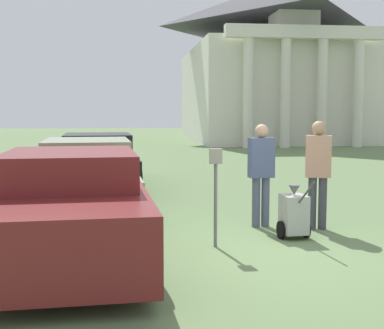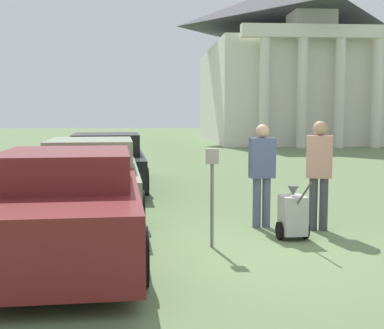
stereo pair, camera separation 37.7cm
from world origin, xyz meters
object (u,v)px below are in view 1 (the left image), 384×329
parked_car_black (98,162)px  parking_meter (216,179)px  church (270,57)px  parked_car_sage (88,179)px  equipment_cart (294,214)px  person_worker (261,168)px  person_supervisor (318,167)px  parked_car_maroon (72,205)px

parked_car_black → parking_meter: (2.04, -6.56, 0.35)m
parked_car_black → church: 25.02m
parked_car_sage → equipment_cart: (3.35, -2.47, -0.29)m
parked_car_black → parking_meter: parking_meter is taller
equipment_cart → parking_meter: bearing=-167.1°
parking_meter → person_worker: bearing=51.8°
person_worker → church: 28.79m
parked_car_sage → parking_meter: bearing=-57.6°
parking_meter → person_supervisor: person_supervisor is taller
parked_car_sage → person_supervisor: (3.94, -1.88, 0.38)m
parked_car_maroon → parking_meter: size_ratio=3.66×
parking_meter → equipment_cart: size_ratio=1.45×
person_supervisor → church: church is taller
parked_car_black → person_worker: size_ratio=2.98×
parked_car_black → equipment_cart: parked_car_black is taller
parking_meter → church: 30.28m
parked_car_maroon → person_worker: size_ratio=3.00×
parked_car_black → person_supervisor: size_ratio=2.88×
parked_car_maroon → parking_meter: parked_car_maroon is taller
parked_car_black → church: size_ratio=0.23×
church → parking_meter: bearing=-106.6°
parking_meter → person_supervisor: bearing=27.1°
parked_car_sage → person_worker: (3.04, -1.58, 0.34)m
parked_car_maroon → church: (10.57, 28.84, 5.05)m
parked_car_maroon → parked_car_sage: 3.03m
person_worker → equipment_cart: size_ratio=1.78×
parked_car_sage → equipment_cart: 4.17m
church → person_worker: bearing=-105.4°
person_supervisor → church: size_ratio=0.08×
parked_car_black → parked_car_sage: bearing=-93.2°
parked_car_sage → parking_meter: size_ratio=3.62×
equipment_cart → person_supervisor: bearing=41.0°
person_worker → parking_meter: bearing=45.7°
person_worker → person_supervisor: bearing=155.5°
parked_car_maroon → parked_car_sage: size_ratio=1.01×
parked_car_black → person_worker: 6.11m
parked_car_black → church: church is taller
parked_car_sage → parking_meter: (2.04, -2.85, 0.33)m
parking_meter → equipment_cart: bearing=16.5°
person_worker → church: church is taller
person_worker → church: size_ratio=0.08×
person_supervisor → person_worker: bearing=1.0°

